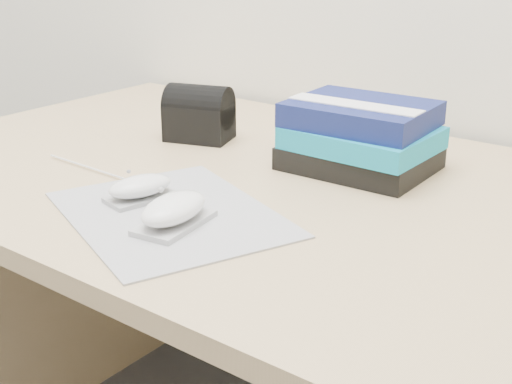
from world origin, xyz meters
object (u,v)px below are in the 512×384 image
Objects in this scene: desk at (354,320)px; mouse_rear at (140,188)px; pouch at (199,113)px; book_stack at (361,137)px; mouse_front at (174,211)px.

mouse_rear is at bearing -130.78° from desk.
pouch is (-0.36, 0.04, 0.28)m from desk.
book_stack is (0.17, 0.32, 0.03)m from mouse_rear.
desk is 11.90× the size of pouch.
mouse_front reaches higher than mouse_rear.
mouse_rear is 0.80× the size of pouch.
mouse_rear is 0.37m from book_stack.
book_stack is at bearing 122.00° from desk.
book_stack is (0.07, 0.36, 0.03)m from mouse_front.
mouse_front is at bearing -52.66° from pouch.
pouch reaches higher than mouse_front.
desk is 0.30m from book_stack.
mouse_front is at bearing -101.04° from book_stack.
pouch reaches higher than desk.
desk is at bearing 68.68° from mouse_front.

